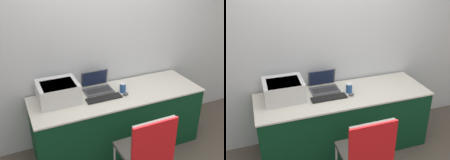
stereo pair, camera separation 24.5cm
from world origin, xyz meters
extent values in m
cube|color=silver|center=(0.00, 0.75, 1.30)|extent=(8.00, 0.05, 2.60)
cube|color=#0C381E|center=(0.00, 0.35, 0.38)|extent=(2.10, 0.69, 0.76)
cube|color=silver|center=(0.00, 0.35, 0.77)|extent=(2.12, 0.71, 0.02)
cube|color=silver|center=(-0.70, 0.46, 0.89)|extent=(0.46, 0.41, 0.23)
cube|color=#51565B|center=(-0.70, 0.42, 0.99)|extent=(0.37, 0.31, 0.04)
cube|color=#4C4C51|center=(-0.19, 0.50, 0.79)|extent=(0.36, 0.22, 0.02)
cube|color=#2D2D30|center=(-0.19, 0.48, 0.80)|extent=(0.31, 0.12, 0.00)
cube|color=#4C4C51|center=(-0.19, 0.63, 0.90)|extent=(0.36, 0.05, 0.21)
cube|color=#192342|center=(-0.19, 0.62, 0.90)|extent=(0.32, 0.05, 0.19)
cube|color=black|center=(-0.20, 0.29, 0.79)|extent=(0.43, 0.12, 0.02)
cylinder|color=#285699|center=(0.08, 0.36, 0.84)|extent=(0.08, 0.08, 0.11)
cylinder|color=white|center=(0.08, 0.36, 0.90)|extent=(0.08, 0.08, 0.01)
ellipsoid|color=#4C4C51|center=(0.07, 0.26, 0.80)|extent=(0.07, 0.05, 0.04)
cube|color=#4C4742|center=(-0.04, -0.34, 0.44)|extent=(0.46, 0.45, 0.04)
cube|color=#4C4742|center=(-0.04, -0.55, 0.70)|extent=(0.46, 0.03, 0.48)
cylinder|color=silver|center=(-0.25, -0.13, 0.21)|extent=(0.02, 0.02, 0.42)
cylinder|color=silver|center=(0.17, -0.13, 0.21)|extent=(0.02, 0.02, 0.42)
cube|color=red|center=(-0.04, -0.57, 0.68)|extent=(0.48, 0.02, 0.52)
camera|label=1|loc=(-1.21, -2.22, 2.30)|focal=42.00mm
camera|label=2|loc=(-0.98, -2.31, 2.30)|focal=42.00mm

